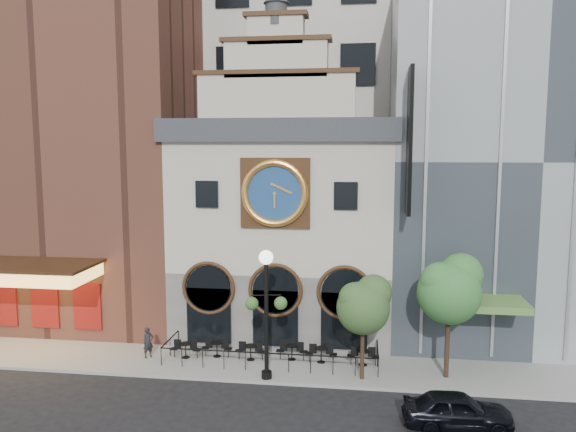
{
  "coord_description": "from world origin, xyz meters",
  "views": [
    {
      "loc": [
        4.48,
        -24.33,
        10.94
      ],
      "look_at": [
        0.38,
        6.0,
        7.11
      ],
      "focal_mm": 35.0,
      "sensor_mm": 36.0,
      "label": 1
    }
  ],
  "objects_px": {
    "bistro_2": "(251,351)",
    "bistro_3": "(292,351)",
    "bistro_1": "(217,348)",
    "car_right": "(458,410)",
    "bistro_4": "(321,354)",
    "pedestrian": "(148,342)",
    "tree_left": "(364,304)",
    "tree_right": "(450,287)",
    "lamppost": "(266,300)",
    "bistro_0": "(186,349)",
    "bistro_5": "(363,356)"
  },
  "relations": [
    {
      "from": "bistro_2",
      "to": "bistro_3",
      "type": "xyz_separation_m",
      "value": [
        2.07,
        0.31,
        0.0
      ]
    },
    {
      "from": "bistro_1",
      "to": "car_right",
      "type": "distance_m",
      "value": 12.46
    },
    {
      "from": "bistro_4",
      "to": "pedestrian",
      "type": "xyz_separation_m",
      "value": [
        -8.85,
        -0.49,
        0.32
      ]
    },
    {
      "from": "bistro_4",
      "to": "pedestrian",
      "type": "height_order",
      "value": "pedestrian"
    },
    {
      "from": "car_right",
      "to": "tree_left",
      "type": "bearing_deg",
      "value": 40.6
    },
    {
      "from": "pedestrian",
      "to": "tree_right",
      "type": "relative_size",
      "value": 0.27
    },
    {
      "from": "bistro_3",
      "to": "tree_right",
      "type": "relative_size",
      "value": 0.27
    },
    {
      "from": "bistro_3",
      "to": "tree_right",
      "type": "height_order",
      "value": "tree_right"
    },
    {
      "from": "bistro_2",
      "to": "lamppost",
      "type": "height_order",
      "value": "lamppost"
    },
    {
      "from": "bistro_1",
      "to": "lamppost",
      "type": "xyz_separation_m",
      "value": [
        3.0,
        -2.31,
        3.3
      ]
    },
    {
      "from": "bistro_4",
      "to": "bistro_2",
      "type": "bearing_deg",
      "value": -177.64
    },
    {
      "from": "tree_left",
      "to": "tree_right",
      "type": "height_order",
      "value": "tree_right"
    },
    {
      "from": "bistro_0",
      "to": "tree_left",
      "type": "distance_m",
      "value": 9.64
    },
    {
      "from": "bistro_4",
      "to": "car_right",
      "type": "distance_m",
      "value": 7.99
    },
    {
      "from": "pedestrian",
      "to": "lamppost",
      "type": "relative_size",
      "value": 0.26
    },
    {
      "from": "bistro_5",
      "to": "tree_right",
      "type": "bearing_deg",
      "value": -12.21
    },
    {
      "from": "bistro_3",
      "to": "bistro_4",
      "type": "distance_m",
      "value": 1.51
    },
    {
      "from": "tree_right",
      "to": "bistro_4",
      "type": "bearing_deg",
      "value": 171.16
    },
    {
      "from": "bistro_4",
      "to": "tree_right",
      "type": "distance_m",
      "value": 7.19
    },
    {
      "from": "bistro_5",
      "to": "tree_right",
      "type": "distance_m",
      "value": 5.55
    },
    {
      "from": "bistro_2",
      "to": "bistro_5",
      "type": "relative_size",
      "value": 1.0
    },
    {
      "from": "bistro_3",
      "to": "pedestrian",
      "type": "xyz_separation_m",
      "value": [
        -7.35,
        -0.66,
        0.32
      ]
    },
    {
      "from": "car_right",
      "to": "tree_right",
      "type": "relative_size",
      "value": 0.72
    },
    {
      "from": "bistro_0",
      "to": "tree_right",
      "type": "height_order",
      "value": "tree_right"
    },
    {
      "from": "pedestrian",
      "to": "bistro_0",
      "type": "bearing_deg",
      "value": -42.93
    },
    {
      "from": "car_right",
      "to": "pedestrian",
      "type": "xyz_separation_m",
      "value": [
        -14.59,
        5.06,
        0.22
      ]
    },
    {
      "from": "bistro_3",
      "to": "lamppost",
      "type": "relative_size",
      "value": 0.26
    },
    {
      "from": "bistro_4",
      "to": "car_right",
      "type": "relative_size",
      "value": 0.38
    },
    {
      "from": "bistro_4",
      "to": "car_right",
      "type": "bearing_deg",
      "value": -44.05
    },
    {
      "from": "bistro_0",
      "to": "pedestrian",
      "type": "xyz_separation_m",
      "value": [
        -1.91,
        -0.2,
        0.32
      ]
    },
    {
      "from": "bistro_4",
      "to": "pedestrian",
      "type": "distance_m",
      "value": 8.87
    },
    {
      "from": "bistro_3",
      "to": "bistro_4",
      "type": "height_order",
      "value": "same"
    },
    {
      "from": "bistro_5",
      "to": "bistro_1",
      "type": "bearing_deg",
      "value": 178.87
    },
    {
      "from": "bistro_1",
      "to": "bistro_4",
      "type": "height_order",
      "value": "same"
    },
    {
      "from": "tree_right",
      "to": "bistro_0",
      "type": "bearing_deg",
      "value": 177.18
    },
    {
      "from": "bistro_1",
      "to": "bistro_5",
      "type": "xyz_separation_m",
      "value": [
        7.47,
        -0.15,
        0.0
      ]
    },
    {
      "from": "bistro_3",
      "to": "tree_left",
      "type": "height_order",
      "value": "tree_left"
    },
    {
      "from": "lamppost",
      "to": "bistro_0",
      "type": "bearing_deg",
      "value": 146.09
    },
    {
      "from": "bistro_4",
      "to": "tree_right",
      "type": "height_order",
      "value": "tree_right"
    },
    {
      "from": "bistro_5",
      "to": "bistro_3",
      "type": "bearing_deg",
      "value": 176.02
    },
    {
      "from": "bistro_0",
      "to": "bistro_2",
      "type": "xyz_separation_m",
      "value": [
        3.36,
        0.15,
        0.0
      ]
    },
    {
      "from": "bistro_1",
      "to": "tree_right",
      "type": "xyz_separation_m",
      "value": [
        11.4,
        -1.0,
        3.84
      ]
    },
    {
      "from": "lamppost",
      "to": "tree_left",
      "type": "bearing_deg",
      "value": -3.51
    },
    {
      "from": "car_right",
      "to": "tree_right",
      "type": "bearing_deg",
      "value": -6.24
    },
    {
      "from": "bistro_2",
      "to": "tree_right",
      "type": "xyz_separation_m",
      "value": [
        9.59,
        -0.79,
        3.84
      ]
    },
    {
      "from": "bistro_3",
      "to": "bistro_5",
      "type": "relative_size",
      "value": 1.0
    },
    {
      "from": "bistro_1",
      "to": "lamppost",
      "type": "distance_m",
      "value": 5.02
    },
    {
      "from": "bistro_4",
      "to": "car_right",
      "type": "xyz_separation_m",
      "value": [
        5.74,
        -5.55,
        0.1
      ]
    },
    {
      "from": "tree_right",
      "to": "car_right",
      "type": "bearing_deg",
      "value": -93.36
    },
    {
      "from": "bistro_4",
      "to": "lamppost",
      "type": "xyz_separation_m",
      "value": [
        -2.39,
        -2.25,
        3.3
      ]
    }
  ]
}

